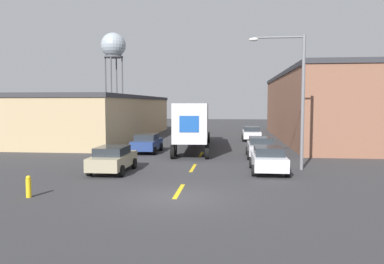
# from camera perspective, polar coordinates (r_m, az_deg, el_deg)

# --- Properties ---
(ground_plane) EXTENTS (160.00, 160.00, 0.00)m
(ground_plane) POSITION_cam_1_polar(r_m,az_deg,el_deg) (16.14, -2.56, -9.91)
(ground_plane) COLOR #333335
(road_centerline) EXTENTS (0.20, 15.23, 0.01)m
(road_centerline) POSITION_cam_1_polar(r_m,az_deg,el_deg) (23.23, 0.16, -5.48)
(road_centerline) COLOR gold
(road_centerline) RESTS_ON ground_plane
(warehouse_left) EXTENTS (13.04, 28.35, 4.87)m
(warehouse_left) POSITION_cam_1_polar(r_m,az_deg,el_deg) (45.78, -14.88, 2.29)
(warehouse_left) COLOR tan
(warehouse_left) RESTS_ON ground_plane
(warehouse_right) EXTENTS (12.80, 28.54, 7.25)m
(warehouse_right) POSITION_cam_1_polar(r_m,az_deg,el_deg) (43.63, 21.45, 3.61)
(warehouse_right) COLOR brown
(warehouse_right) RESTS_ON ground_plane
(semi_truck) EXTENTS (3.46, 14.13, 3.99)m
(semi_truck) POSITION_cam_1_polar(r_m,az_deg,el_deg) (32.65, 0.27, 1.55)
(semi_truck) COLOR navy
(semi_truck) RESTS_ON ground_plane
(parked_car_left_far) EXTENTS (2.03, 4.21, 1.51)m
(parked_car_left_far) POSITION_cam_1_polar(r_m,az_deg,el_deg) (30.61, -6.87, -1.64)
(parked_car_left_far) COLOR navy
(parked_car_left_far) RESTS_ON ground_plane
(parked_car_left_near) EXTENTS (2.03, 4.21, 1.51)m
(parked_car_left_near) POSITION_cam_1_polar(r_m,az_deg,el_deg) (22.19, -11.98, -3.99)
(parked_car_left_near) COLOR tan
(parked_car_left_near) RESTS_ON ground_plane
(parked_car_right_mid) EXTENTS (2.03, 4.21, 1.51)m
(parked_car_right_mid) POSITION_cam_1_polar(r_m,az_deg,el_deg) (28.11, 10.38, -2.22)
(parked_car_right_mid) COLOR #B2B2B7
(parked_car_right_mid) RESTS_ON ground_plane
(parked_car_right_far) EXTENTS (2.03, 4.21, 1.51)m
(parked_car_right_far) POSITION_cam_1_polar(r_m,az_deg,el_deg) (40.69, 9.06, -0.18)
(parked_car_right_far) COLOR silver
(parked_car_right_far) RESTS_ON ground_plane
(parked_car_right_near) EXTENTS (2.03, 4.21, 1.51)m
(parked_car_right_near) POSITION_cam_1_polar(r_m,az_deg,el_deg) (22.09, 11.56, -4.02)
(parked_car_right_near) COLOR silver
(parked_car_right_near) RESTS_ON ground_plane
(water_tower) EXTENTS (5.01, 5.01, 18.27)m
(water_tower) POSITION_cam_1_polar(r_m,az_deg,el_deg) (79.31, -11.89, 12.55)
(water_tower) COLOR #47474C
(water_tower) RESTS_ON ground_plane
(street_lamp) EXTENTS (3.32, 0.32, 8.03)m
(street_lamp) POSITION_cam_1_polar(r_m,az_deg,el_deg) (23.18, 15.53, 6.09)
(street_lamp) COLOR slate
(street_lamp) RESTS_ON ground_plane
(fire_hydrant) EXTENTS (0.22, 0.22, 0.94)m
(fire_hydrant) POSITION_cam_1_polar(r_m,az_deg,el_deg) (17.43, -23.64, -7.62)
(fire_hydrant) COLOR gold
(fire_hydrant) RESTS_ON ground_plane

